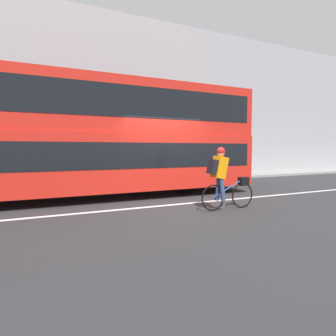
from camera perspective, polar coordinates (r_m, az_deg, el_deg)
ground_plane at (r=7.30m, az=2.50°, el=-8.07°), size 80.00×80.00×0.00m
road_center_line at (r=7.38m, az=2.15°, el=-7.89°), size 50.00×0.14×0.01m
sidewalk_curb at (r=12.68m, az=-9.00°, el=-2.62°), size 60.00×2.34×0.12m
building_facade at (r=14.12m, az=-10.57°, el=14.83°), size 60.00×0.30×8.36m
bus at (r=8.66m, az=-16.95°, el=7.09°), size 10.81×2.58×3.63m
cyclist_on_bike at (r=6.74m, az=11.86°, el=-1.76°), size 1.57×0.32×1.59m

